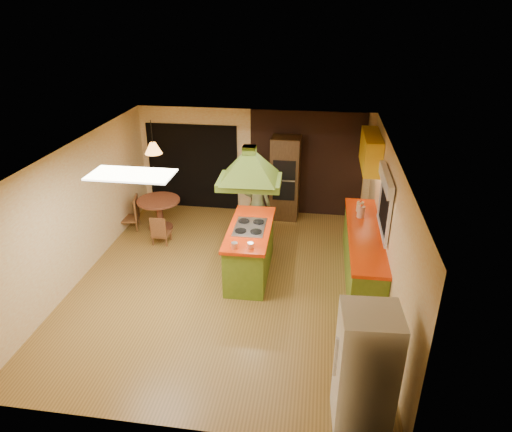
% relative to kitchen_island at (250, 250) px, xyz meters
% --- Properties ---
extents(ground, '(6.50, 6.50, 0.00)m').
position_rel_kitchen_island_xyz_m(ground, '(-0.35, -0.38, -0.49)').
color(ground, olive).
rests_on(ground, ground).
extents(room_walls, '(5.50, 6.50, 6.50)m').
position_rel_kitchen_island_xyz_m(room_walls, '(-0.35, -0.38, 0.76)').
color(room_walls, beige).
rests_on(room_walls, ground).
extents(ceiling_plane, '(6.50, 6.50, 0.00)m').
position_rel_kitchen_island_xyz_m(ceiling_plane, '(-0.35, -0.38, 2.01)').
color(ceiling_plane, silver).
rests_on(ceiling_plane, room_walls).
extents(brick_panel, '(2.64, 0.03, 2.50)m').
position_rel_kitchen_island_xyz_m(brick_panel, '(0.90, 2.85, 0.76)').
color(brick_panel, '#381E14').
rests_on(brick_panel, ground).
extents(nook_opening, '(2.20, 0.03, 2.10)m').
position_rel_kitchen_island_xyz_m(nook_opening, '(-1.85, 2.85, 0.56)').
color(nook_opening, black).
rests_on(nook_opening, ground).
extents(right_counter, '(0.62, 3.05, 0.92)m').
position_rel_kitchen_island_xyz_m(right_counter, '(2.10, 0.22, -0.02)').
color(right_counter, olive).
rests_on(right_counter, ground).
extents(upper_cabinets, '(0.34, 1.40, 0.70)m').
position_rel_kitchen_island_xyz_m(upper_cabinets, '(2.22, 1.82, 1.46)').
color(upper_cabinets, yellow).
rests_on(upper_cabinets, room_walls).
extents(window_right, '(0.12, 1.35, 1.06)m').
position_rel_kitchen_island_xyz_m(window_right, '(2.34, 0.02, 1.29)').
color(window_right, black).
rests_on(window_right, room_walls).
extents(fluor_panel, '(1.20, 0.60, 0.03)m').
position_rel_kitchen_island_xyz_m(fluor_panel, '(-1.45, -1.58, 2.00)').
color(fluor_panel, white).
rests_on(fluor_panel, ceiling_plane).
extents(kitchen_island, '(0.80, 1.93, 0.97)m').
position_rel_kitchen_island_xyz_m(kitchen_island, '(0.00, 0.00, 0.00)').
color(kitchen_island, olive).
rests_on(kitchen_island, ground).
extents(range_hood, '(1.12, 0.83, 0.80)m').
position_rel_kitchen_island_xyz_m(range_hood, '(-0.00, -0.00, 1.76)').
color(range_hood, '#4A6318').
rests_on(range_hood, ceiling_plane).
extents(man, '(0.66, 0.50, 1.64)m').
position_rel_kitchen_island_xyz_m(man, '(-0.05, 1.31, 0.33)').
color(man, '#4C4D29').
rests_on(man, ground).
extents(refrigerator, '(0.71, 0.68, 1.64)m').
position_rel_kitchen_island_xyz_m(refrigerator, '(1.87, -3.18, 0.33)').
color(refrigerator, white).
rests_on(refrigerator, ground).
extents(wall_oven, '(0.66, 0.61, 1.97)m').
position_rel_kitchen_island_xyz_m(wall_oven, '(0.43, 2.57, 0.50)').
color(wall_oven, '#4B3118').
rests_on(wall_oven, ground).
extents(dining_table, '(0.95, 0.95, 0.72)m').
position_rel_kitchen_island_xyz_m(dining_table, '(-2.31, 1.54, 0.01)').
color(dining_table, brown).
rests_on(dining_table, ground).
extents(chair_left, '(0.51, 0.51, 0.78)m').
position_rel_kitchen_island_xyz_m(chair_left, '(-3.01, 1.44, -0.10)').
color(chair_left, brown).
rests_on(chair_left, ground).
extents(chair_near, '(0.36, 0.36, 0.65)m').
position_rel_kitchen_island_xyz_m(chair_near, '(-2.06, 0.89, -0.16)').
color(chair_near, brown).
rests_on(chair_near, ground).
extents(pendant_lamp, '(0.48, 0.48, 0.24)m').
position_rel_kitchen_island_xyz_m(pendant_lamp, '(-2.31, 1.54, 1.41)').
color(pendant_lamp, '#FF9E3F').
rests_on(pendant_lamp, ceiling_plane).
extents(canister_large, '(0.19, 0.19, 0.22)m').
position_rel_kitchen_island_xyz_m(canister_large, '(2.05, 0.83, 0.55)').
color(canister_large, beige).
rests_on(canister_large, right_counter).
extents(canister_medium, '(0.17, 0.17, 0.20)m').
position_rel_kitchen_island_xyz_m(canister_medium, '(2.05, 1.10, 0.53)').
color(canister_medium, beige).
rests_on(canister_medium, right_counter).
extents(canister_small, '(0.15, 0.15, 0.15)m').
position_rel_kitchen_island_xyz_m(canister_small, '(2.05, 0.91, 0.51)').
color(canister_small, beige).
rests_on(canister_small, right_counter).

